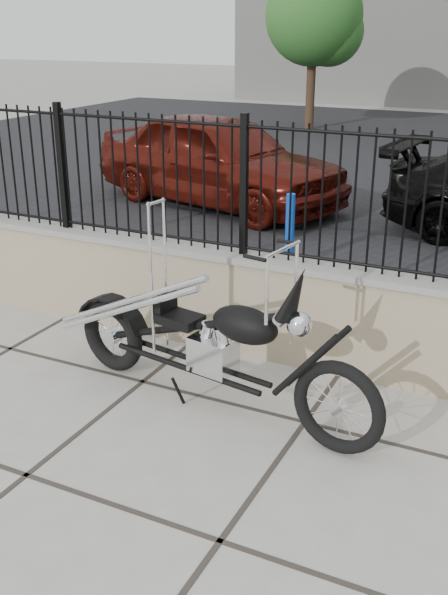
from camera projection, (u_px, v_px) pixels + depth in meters
name	position (u px, v px, depth m)	size (l,w,h in m)	color
ground_plane	(220.00, 541.00, 4.21)	(90.00, 90.00, 0.00)	#99968E
retaining_wall	(346.00, 321.00, 6.12)	(14.00, 0.36, 0.96)	gray
iron_fence	(354.00, 200.00, 5.72)	(14.00, 0.08, 1.20)	black
chopper_motorcycle	(207.00, 310.00, 5.42)	(2.78, 0.49, 1.67)	black
car_red	(219.00, 159.00, 11.73)	(1.84, 4.56, 1.56)	#50120B
bollard_a	(290.00, 231.00, 8.74)	(0.11, 0.11, 0.96)	#0D39C4
tree_left	(314.00, 11.00, 19.27)	(2.72, 2.72, 4.59)	#382619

